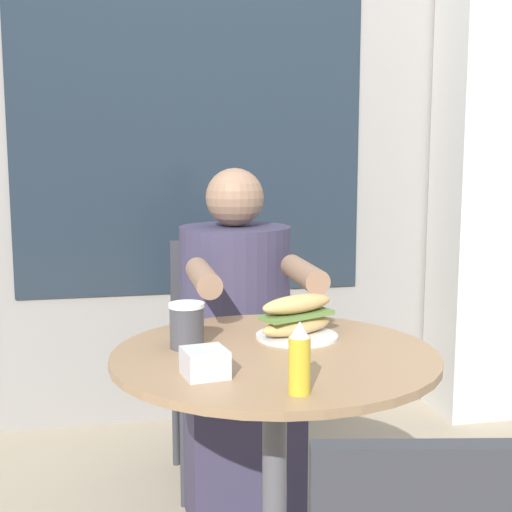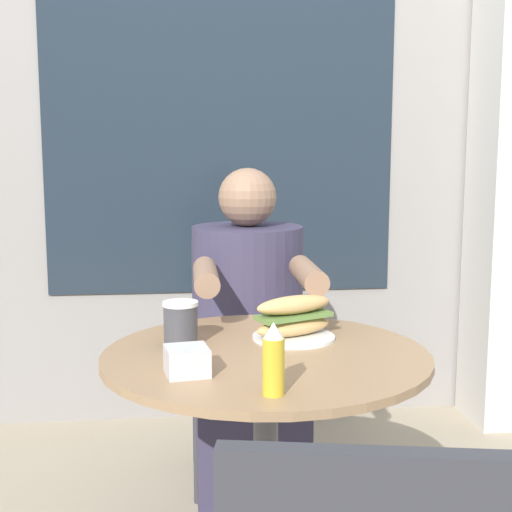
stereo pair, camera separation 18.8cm
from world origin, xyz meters
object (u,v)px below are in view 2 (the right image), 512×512
at_px(sandwich_on_plate, 294,320).
at_px(drink_cup, 181,323).
at_px(cafe_table, 266,428).
at_px(seated_diner, 249,371).
at_px(diner_chair, 240,335).
at_px(condiment_bottle, 273,360).

height_order(sandwich_on_plate, drink_cup, same).
distance_m(cafe_table, drink_cup, 0.33).
bearing_deg(sandwich_on_plate, seated_diner, 98.47).
distance_m(sandwich_on_plate, drink_cup, 0.29).
bearing_deg(seated_diner, sandwich_on_plate, 99.25).
xyz_separation_m(diner_chair, seated_diner, (-0.00, -0.35, -0.03)).
distance_m(diner_chair, drink_cup, 0.92).
bearing_deg(diner_chair, drink_cup, 76.31).
bearing_deg(diner_chair, condiment_bottle, 88.91).
height_order(cafe_table, condiment_bottle, condiment_bottle).
distance_m(sandwich_on_plate, condiment_bottle, 0.43).
bearing_deg(drink_cup, condiment_bottle, -64.49).
bearing_deg(condiment_bottle, seated_diner, 87.50).
bearing_deg(sandwich_on_plate, cafe_table, -126.51).
xyz_separation_m(seated_diner, sandwich_on_plate, (0.07, -0.47, 0.28)).
bearing_deg(drink_cup, cafe_table, -21.92).
xyz_separation_m(diner_chair, condiment_bottle, (-0.04, -1.23, 0.28)).
height_order(cafe_table, diner_chair, diner_chair).
height_order(cafe_table, sandwich_on_plate, sandwich_on_plate).
distance_m(cafe_table, condiment_bottle, 0.39).
distance_m(cafe_table, seated_diner, 0.58).
distance_m(diner_chair, sandwich_on_plate, 0.86).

